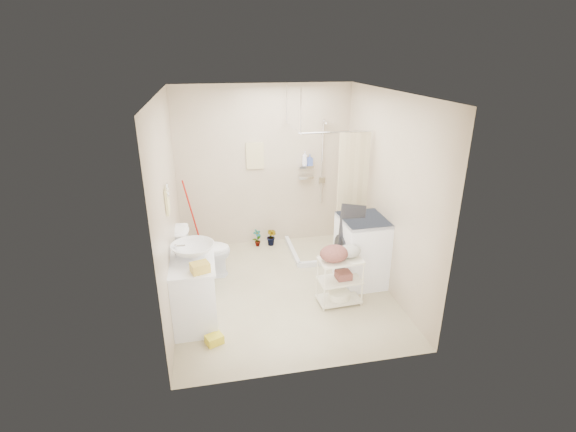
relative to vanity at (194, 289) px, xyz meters
name	(u,v)px	position (x,y,z in m)	size (l,w,h in m)	color
floor	(283,289)	(1.16, 0.46, -0.41)	(3.20, 3.20, 0.00)	#C2B791
ceiling	(282,93)	(1.16, 0.46, 2.19)	(2.80, 3.20, 0.04)	silver
wall_back	(264,167)	(1.16, 2.06, 0.89)	(2.80, 0.04, 2.60)	beige
wall_front	(315,257)	(1.16, -1.14, 0.89)	(2.80, 0.04, 2.60)	beige
wall_left	(168,207)	(-0.24, 0.46, 0.89)	(0.04, 3.20, 2.60)	beige
wall_right	(387,193)	(2.56, 0.46, 0.89)	(0.04, 3.20, 2.60)	beige
vanity	(194,289)	(0.00, 0.00, 0.00)	(0.52, 0.93, 0.82)	white
sink	(193,251)	(0.03, 0.02, 0.50)	(0.50, 0.50, 0.17)	silver
counter_basket	(200,267)	(0.10, -0.34, 0.46)	(0.19, 0.15, 0.11)	gold
floor_basket	(214,338)	(0.20, -0.52, -0.34)	(0.26, 0.20, 0.14)	yellow
toilet	(204,251)	(0.12, 1.06, -0.03)	(0.43, 0.75, 0.77)	white
mop	(190,216)	(-0.07, 1.91, 0.20)	(0.12, 0.12, 1.23)	#B9140B
potted_plant_a	(257,238)	(0.99, 1.87, -0.26)	(0.16, 0.11, 0.30)	brown
potted_plant_b	(272,237)	(1.23, 1.85, -0.25)	(0.17, 0.14, 0.31)	brown
hanging_towel	(255,156)	(1.01, 2.04, 1.09)	(0.28, 0.03, 0.42)	beige
towel_ring	(167,199)	(-0.22, 0.26, 1.06)	(0.04, 0.22, 0.34)	#E5DB8D
tp_holder	(176,249)	(-0.20, 0.51, 0.31)	(0.08, 0.12, 0.14)	silver
shower	(324,189)	(2.01, 1.51, 0.64)	(1.10, 1.10, 2.10)	silver
shampoo_bottle_a	(305,158)	(1.81, 1.98, 1.03)	(0.09, 0.09, 0.23)	silver
shampoo_bottle_b	(310,160)	(1.89, 1.98, 1.00)	(0.08, 0.08, 0.18)	#445AA7
washing_machine	(364,250)	(2.30, 0.46, 0.07)	(0.65, 0.68, 0.96)	white
laundry_rack	(340,277)	(1.81, 0.00, -0.04)	(0.54, 0.32, 0.75)	#ECE6C9
ironing_board	(350,246)	(2.07, 0.39, 0.18)	(0.34, 0.10, 1.19)	black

